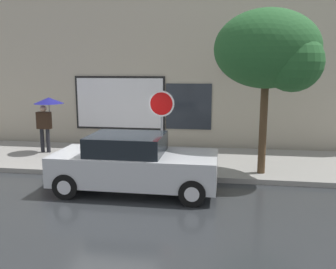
{
  "coord_description": "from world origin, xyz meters",
  "views": [
    {
      "loc": [
        3.02,
        -8.9,
        3.17
      ],
      "look_at": [
        1.34,
        1.8,
        1.2
      ],
      "focal_mm": 38.72,
      "sensor_mm": 36.0,
      "label": 1
    }
  ],
  "objects_px": {
    "fire_hydrant": "(90,150)",
    "street_tree": "(272,52)",
    "parked_car": "(134,164)",
    "pedestrian_with_umbrella": "(47,108)",
    "stop_sign": "(162,115)"
  },
  "relations": [
    {
      "from": "pedestrian_with_umbrella",
      "to": "street_tree",
      "type": "relative_size",
      "value": 0.43
    },
    {
      "from": "fire_hydrant",
      "to": "pedestrian_with_umbrella",
      "type": "relative_size",
      "value": 0.41
    },
    {
      "from": "fire_hydrant",
      "to": "stop_sign",
      "type": "height_order",
      "value": "stop_sign"
    },
    {
      "from": "parked_car",
      "to": "fire_hydrant",
      "type": "height_order",
      "value": "parked_car"
    },
    {
      "from": "fire_hydrant",
      "to": "pedestrian_with_umbrella",
      "type": "height_order",
      "value": "pedestrian_with_umbrella"
    },
    {
      "from": "fire_hydrant",
      "to": "stop_sign",
      "type": "xyz_separation_m",
      "value": [
        2.52,
        -0.67,
        1.29
      ]
    },
    {
      "from": "fire_hydrant",
      "to": "street_tree",
      "type": "bearing_deg",
      "value": -5.69
    },
    {
      "from": "fire_hydrant",
      "to": "stop_sign",
      "type": "relative_size",
      "value": 0.34
    },
    {
      "from": "parked_car",
      "to": "fire_hydrant",
      "type": "relative_size",
      "value": 5.16
    },
    {
      "from": "fire_hydrant",
      "to": "street_tree",
      "type": "distance_m",
      "value": 6.4
    },
    {
      "from": "pedestrian_with_umbrella",
      "to": "fire_hydrant",
      "type": "bearing_deg",
      "value": -28.15
    },
    {
      "from": "parked_car",
      "to": "fire_hydrant",
      "type": "bearing_deg",
      "value": 132.79
    },
    {
      "from": "stop_sign",
      "to": "street_tree",
      "type": "bearing_deg",
      "value": 2.11
    },
    {
      "from": "pedestrian_with_umbrella",
      "to": "street_tree",
      "type": "height_order",
      "value": "street_tree"
    },
    {
      "from": "street_tree",
      "to": "stop_sign",
      "type": "relative_size",
      "value": 1.95
    }
  ]
}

